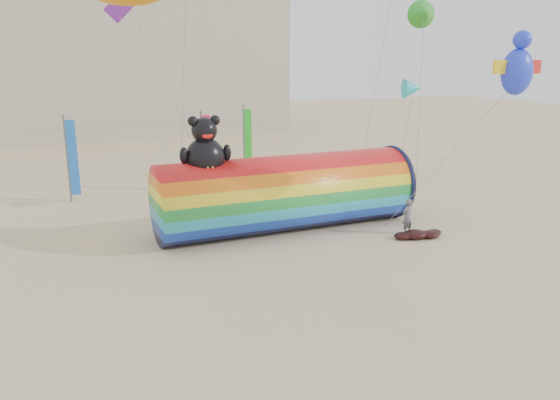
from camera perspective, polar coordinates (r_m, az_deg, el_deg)
name	(u,v)px	position (r m, az deg, el deg)	size (l,w,h in m)	color
ground	(283,265)	(22.98, 0.37, -6.80)	(160.00, 160.00, 0.00)	#CCB58C
windsock_assembly	(286,191)	(27.12, 0.61, 0.96)	(12.96, 3.95, 5.97)	red
kite_handler	(407,216)	(27.39, 13.15, -1.69)	(0.64, 0.42, 1.76)	#595B61
fabric_bundle	(418,234)	(27.14, 14.25, -3.47)	(2.62, 1.35, 0.41)	#360A09
festival_banners	(180,149)	(36.11, -10.41, 5.23)	(12.58, 3.10, 5.20)	#59595E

